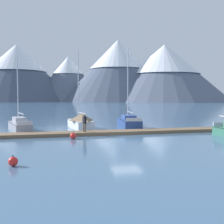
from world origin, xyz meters
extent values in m
plane|color=#426689|center=(0.00, 0.00, 0.00)|extent=(700.00, 700.00, 0.00)
cone|color=#424C60|center=(-33.79, 207.01, 21.85)|extent=(89.72, 89.72, 43.70)
cone|color=white|center=(-33.79, 207.01, 33.26)|extent=(45.23, 45.23, 20.98)
cone|color=slate|center=(5.28, 203.80, 17.50)|extent=(58.30, 58.30, 35.01)
cone|color=white|center=(5.28, 203.80, 28.10)|extent=(24.32, 24.32, 13.90)
cone|color=#4C566B|center=(41.03, 185.31, 22.84)|extent=(84.39, 84.39, 45.69)
cone|color=white|center=(41.03, 185.31, 34.80)|extent=(42.44, 42.44, 21.88)
cone|color=slate|center=(72.64, 172.48, 20.55)|extent=(93.20, 93.20, 41.11)
cone|color=white|center=(72.64, 172.48, 30.33)|extent=(51.54, 51.54, 21.65)
cube|color=brown|center=(0.00, 4.00, 0.15)|extent=(25.17, 3.01, 0.30)
cylinder|color=#38383D|center=(0.03, 3.15, 0.12)|extent=(24.10, 1.23, 0.24)
cylinder|color=#38383D|center=(-0.03, 4.85, 0.12)|extent=(24.10, 1.23, 0.24)
cube|color=#93939E|center=(-9.36, 8.13, 0.44)|extent=(3.08, 6.02, 0.89)
ellipsoid|color=#93939E|center=(-10.19, 11.13, 0.44)|extent=(1.63, 1.53, 0.84)
cube|color=#424247|center=(-9.36, 8.13, 0.85)|extent=(3.09, 5.92, 0.06)
cylinder|color=silver|center=(-9.62, 9.07, 4.25)|extent=(0.10, 0.10, 6.74)
cylinder|color=silver|center=(-9.17, 7.42, 1.88)|extent=(0.99, 3.31, 0.08)
cube|color=#A0A0AB|center=(-9.40, 8.27, 1.16)|extent=(1.77, 2.82, 0.56)
cube|color=silver|center=(-8.61, 5.41, 1.07)|extent=(1.41, 0.48, 0.36)
cube|color=silver|center=(-2.94, 9.59, 0.46)|extent=(2.64, 5.39, 0.92)
ellipsoid|color=silver|center=(-3.45, 12.51, 0.46)|extent=(1.87, 2.41, 0.87)
cube|color=slate|center=(-2.94, 9.59, 0.88)|extent=(2.66, 5.29, 0.06)
cylinder|color=silver|center=(-3.08, 10.37, 4.90)|extent=(0.10, 0.10, 7.97)
cylinder|color=silver|center=(-2.82, 8.89, 1.76)|extent=(0.59, 2.99, 0.08)
pyramid|color=#7A664C|center=(-2.88, 9.21, 1.31)|extent=(2.71, 4.41, 0.78)
cube|color=navy|center=(2.55, 8.85, 0.51)|extent=(2.40, 6.52, 1.01)
ellipsoid|color=navy|center=(2.86, 12.38, 0.51)|extent=(1.75, 2.15, 0.96)
cube|color=#121D39|center=(2.55, 8.85, 0.97)|extent=(2.43, 6.40, 0.06)
cylinder|color=silver|center=(2.61, 9.55, 5.18)|extent=(0.10, 0.10, 8.33)
cylinder|color=silver|center=(2.47, 7.91, 1.85)|extent=(0.36, 3.29, 0.08)
cube|color=#2F4A8A|center=(2.56, 9.01, 1.23)|extent=(1.54, 2.98, 0.44)
cube|color=silver|center=(2.28, 5.75, 1.19)|extent=(1.67, 0.24, 0.36)
cube|color=silver|center=(9.52, 1.73, 0.98)|extent=(1.20, 0.12, 0.36)
cylinder|color=brown|center=(-3.15, 3.75, 0.73)|extent=(0.14, 0.14, 0.86)
cylinder|color=brown|center=(-3.04, 3.51, 0.73)|extent=(0.14, 0.14, 0.86)
cube|color=black|center=(-3.10, 3.63, 1.46)|extent=(0.36, 0.44, 0.60)
sphere|color=#A37556|center=(-3.10, 3.63, 1.88)|extent=(0.22, 0.22, 0.22)
cylinder|color=black|center=(-3.20, 3.86, 1.39)|extent=(0.09, 0.09, 0.62)
cylinder|color=black|center=(-2.99, 3.40, 1.39)|extent=(0.09, 0.09, 0.62)
sphere|color=red|center=(-4.29, 1.45, 0.26)|extent=(0.52, 0.52, 0.52)
cylinder|color=#262628|center=(-4.29, 1.45, 0.56)|extent=(0.06, 0.06, 0.08)
sphere|color=red|center=(-7.93, -7.40, 0.25)|extent=(0.49, 0.49, 0.49)
cylinder|color=#262628|center=(-7.93, -7.40, 0.53)|extent=(0.06, 0.06, 0.08)
camera|label=1|loc=(-5.83, -22.54, 3.57)|focal=45.49mm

